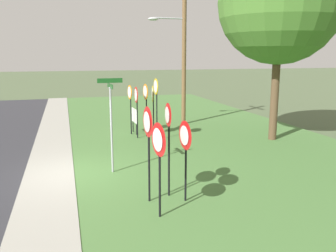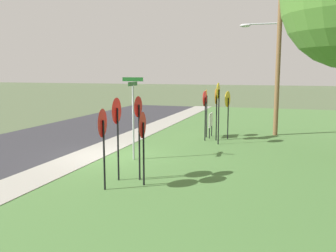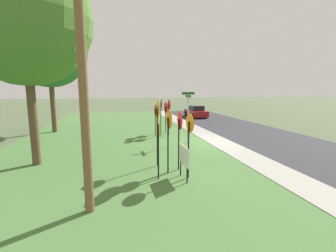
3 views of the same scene
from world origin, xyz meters
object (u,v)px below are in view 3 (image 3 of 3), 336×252
Objects in this scene: stop_sign_near_left at (158,119)px; stop_sign_far_right at (169,127)px; utility_pole at (87,46)px; notice_board at (184,157)px; stop_sign_near_right at (189,132)px; yield_sign_far_right at (156,113)px; stop_sign_far_left at (159,133)px; stop_sign_far_center at (180,128)px; parked_sedan_distant at (196,112)px; yield_sign_far_left at (161,109)px; yield_sign_near_left at (166,110)px; street_name_post at (188,113)px; oak_tree_left at (24,19)px; yield_sign_near_right at (169,109)px; oak_tree_right at (49,49)px.

stop_sign_near_left reaches higher than stop_sign_far_right.
utility_pole is 6.46× the size of notice_board.
stop_sign_near_right reaches higher than yield_sign_far_right.
stop_sign_far_left is 1.28m from stop_sign_far_center.
stop_sign_near_right is at bearing 159.58° from parked_sedan_distant.
yield_sign_far_left is at bearing -8.52° from stop_sign_near_right.
stop_sign_near_left is at bearing 49.13° from stop_sign_far_center.
stop_sign_far_right reaches higher than parked_sedan_distant.
utility_pole is at bearing 149.85° from yield_sign_near_left.
street_name_post is at bearing -16.83° from stop_sign_far_left.
stop_sign_near_right is 8.13m from oak_tree_left.
yield_sign_near_right is at bearing -16.08° from stop_sign_far_right.
yield_sign_far_left reaches higher than parked_sedan_distant.
stop_sign_far_left is 1.29m from notice_board.
yield_sign_far_left is (-0.23, 0.62, -0.00)m from yield_sign_near_right.
stop_sign_far_right is 0.28× the size of oak_tree_right.
utility_pole reaches higher than parked_sedan_distant.
parked_sedan_distant is at bearing -38.44° from oak_tree_left.
utility_pole is (-3.45, 2.34, 2.30)m from stop_sign_near_left.
stop_sign_near_right is at bearing 164.53° from yield_sign_near_left.
stop_sign_far_right is at bearing 159.96° from yield_sign_near_left.
yield_sign_far_right is at bearing 24.64° from street_name_post.
yield_sign_far_right is at bearing -17.79° from utility_pole.
stop_sign_near_right is at bearing 173.38° from yield_sign_far_right.
street_name_post is at bearing -71.05° from oak_tree_left.
notice_board is (-8.46, 1.27, -1.11)m from yield_sign_near_right.
utility_pole is 23.64m from parked_sedan_distant.
stop_sign_near_right is at bearing 177.55° from yield_sign_far_left.
oak_tree_right reaches higher than parked_sedan_distant.
stop_sign_far_left is at bearing 160.92° from yield_sign_near_right.
yield_sign_far_left is at bearing 23.31° from street_name_post.
yield_sign_near_right is 0.29× the size of oak_tree_left.
yield_sign_far_left reaches higher than yield_sign_far_right.
oak_tree_right reaches higher than yield_sign_near_left.
yield_sign_near_left is 0.74× the size of street_name_post.
stop_sign_far_right is at bearing 117.94° from stop_sign_far_center.
street_name_post is (5.65, -1.64, 0.09)m from stop_sign_near_right.
notice_board is (-8.23, 0.65, -1.11)m from yield_sign_far_left.
yield_sign_far_right is 8.75m from notice_board.
oak_tree_left reaches higher than stop_sign_near_left.
parked_sedan_distant is (16.31, -12.95, -5.54)m from oak_tree_left.
oak_tree_right is at bearing 65.15° from yield_sign_near_right.
oak_tree_right reaches higher than yield_sign_far_right.
yield_sign_far_left is 12.88m from parked_sedan_distant.
oak_tree_right is (3.19, 8.56, 4.34)m from yield_sign_near_right.
stop_sign_near_right is 14.51m from oak_tree_right.
yield_sign_near_right reaches higher than notice_board.
stop_sign_far_center is at bearing 162.97° from yield_sign_near_left.
oak_tree_right reaches higher than utility_pole.
stop_sign_near_left is 1.22× the size of yield_sign_near_left.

